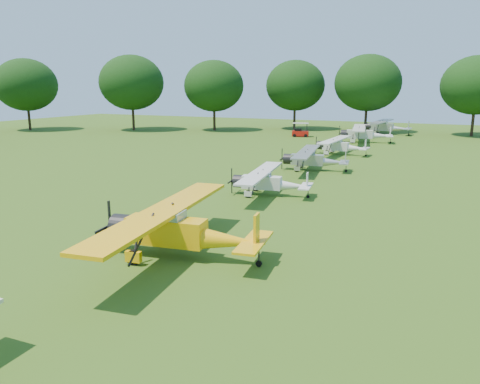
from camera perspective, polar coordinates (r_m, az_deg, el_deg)
The scene contains 9 objects.
ground at distance 28.89m, azimuth -0.48°, elevation -2.57°, with size 160.00×160.00×0.00m, color #294F13.
tree_belt at distance 26.70m, azimuth 6.80°, elevation 13.51°, with size 137.36×130.27×14.52m.
aircraft_2 at distance 21.32m, azimuth -7.59°, elevation -4.36°, with size 7.74×12.29×2.41m.
aircraft_3 at distance 33.31m, azimuth 3.39°, elevation 1.39°, with size 5.93×9.41×1.85m.
aircraft_4 at distance 43.77m, azimuth 8.82°, elevation 4.10°, with size 6.30×9.99×1.96m.
aircraft_5 at distance 54.54m, azimuth 12.05°, elevation 5.64°, with size 6.10×9.70×1.91m.
aircraft_6 at distance 67.19m, azimuth 14.86°, elevation 6.98°, with size 7.33×11.60×2.28m.
aircraft_7 at distance 79.53m, azimuth 17.30°, elevation 7.70°, with size 7.48×11.91×2.34m.
golf_cart at distance 73.19m, azimuth 7.33°, elevation 7.25°, with size 2.75×2.05×2.11m.
Camera 1 is at (11.81, -25.23, 7.66)m, focal length 35.00 mm.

